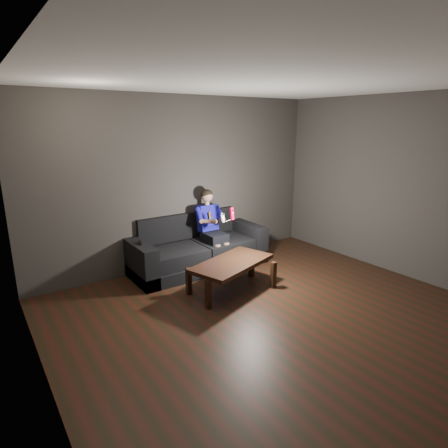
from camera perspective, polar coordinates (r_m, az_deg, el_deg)
floor at (r=4.57m, az=9.93°, el=-14.91°), size 5.00×5.00×0.00m
back_wall at (r=6.05m, az=-6.35°, el=6.30°), size 5.00×0.04×2.70m
left_wall at (r=2.93m, az=-26.27°, el=-4.79°), size 0.04×5.00×2.70m
right_wall at (r=6.08m, az=27.65°, el=4.72°), size 0.04×5.00×2.70m
ceiling at (r=3.99m, az=11.80°, el=21.04°), size 5.00×5.00×0.02m
sofa at (r=6.08m, az=-4.21°, el=-4.04°), size 2.20×0.95×0.85m
child at (r=6.03m, az=-1.98°, el=0.34°), size 0.47×0.58×1.16m
wii_remote_red at (r=5.67m, az=1.22°, el=1.60°), size 0.05×0.07×0.19m
nunchuk_white at (r=5.58m, az=-0.21°, el=1.01°), size 0.08×0.10×0.15m
wii_remote_black at (r=5.50m, az=-12.74°, el=-2.80°), size 0.08×0.15×0.03m
coffee_table at (r=5.17m, az=1.23°, el=-6.31°), size 1.33×0.94×0.44m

